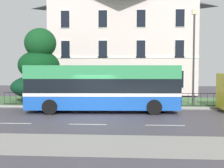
% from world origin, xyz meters
% --- Properties ---
extents(ground_plane, '(60.00, 56.00, 0.18)m').
position_xyz_m(ground_plane, '(0.00, 1.25, -0.01)').
color(ground_plane, '#46414A').
extents(georgian_townhouse, '(15.59, 9.90, 12.41)m').
position_xyz_m(georgian_townhouse, '(1.40, 16.84, 6.36)').
color(georgian_townhouse, beige).
rests_on(georgian_townhouse, ground_plane).
extents(iron_verge_railing, '(17.49, 0.04, 0.97)m').
position_xyz_m(iron_verge_railing, '(1.40, 4.40, 0.62)').
color(iron_verge_railing, black).
rests_on(iron_verge_railing, ground_plane).
extents(evergreen_tree, '(5.03, 5.03, 6.06)m').
position_xyz_m(evergreen_tree, '(-5.26, 6.78, 2.46)').
color(evergreen_tree, '#423328').
rests_on(evergreen_tree, ground_plane).
extents(single_decker_bus, '(10.07, 3.06, 3.10)m').
position_xyz_m(single_decker_bus, '(0.41, 2.37, 1.63)').
color(single_decker_bus, '#1950B3').
rests_on(single_decker_bus, ground_plane).
extents(street_lamp_post, '(0.36, 0.24, 7.13)m').
position_xyz_m(street_lamp_post, '(6.99, 5.22, 4.18)').
color(street_lamp_post, '#333338').
rests_on(street_lamp_post, ground_plane).
extents(litter_bin, '(0.54, 0.54, 1.05)m').
position_xyz_m(litter_bin, '(4.09, 4.75, 0.65)').
color(litter_bin, black).
rests_on(litter_bin, ground_plane).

